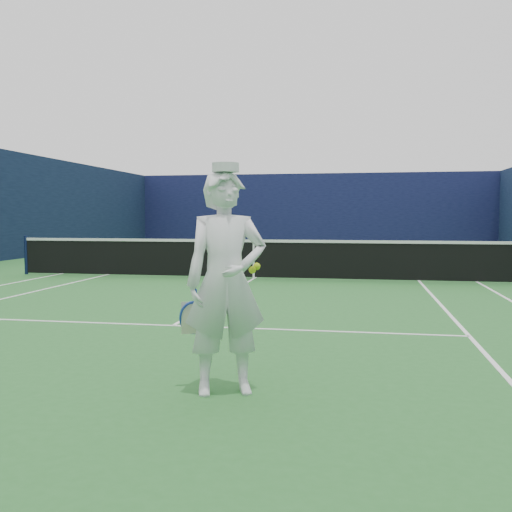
# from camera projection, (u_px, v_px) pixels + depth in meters

# --- Properties ---
(ground) EXTENTS (80.00, 80.00, 0.00)m
(ground) POSITION_uv_depth(u_px,v_px,m) (254.00, 279.00, 14.59)
(ground) COLOR #266529
(ground) RESTS_ON ground
(court_markings) EXTENTS (11.03, 23.83, 0.01)m
(court_markings) POSITION_uv_depth(u_px,v_px,m) (254.00, 279.00, 14.59)
(court_markings) COLOR white
(court_markings) RESTS_ON ground
(windscreen_fence) EXTENTS (20.12, 36.12, 4.00)m
(windscreen_fence) POSITION_uv_depth(u_px,v_px,m) (254.00, 200.00, 14.45)
(windscreen_fence) COLOR #10133B
(windscreen_fence) RESTS_ON ground
(tennis_net) EXTENTS (12.88, 0.09, 1.07)m
(tennis_net) POSITION_uv_depth(u_px,v_px,m) (254.00, 257.00, 14.55)
(tennis_net) COLOR #141E4C
(tennis_net) RESTS_ON ground
(tennis_player) EXTENTS (0.92, 0.71, 2.07)m
(tennis_player) POSITION_uv_depth(u_px,v_px,m) (226.00, 282.00, 5.11)
(tennis_player) COLOR white
(tennis_player) RESTS_ON ground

